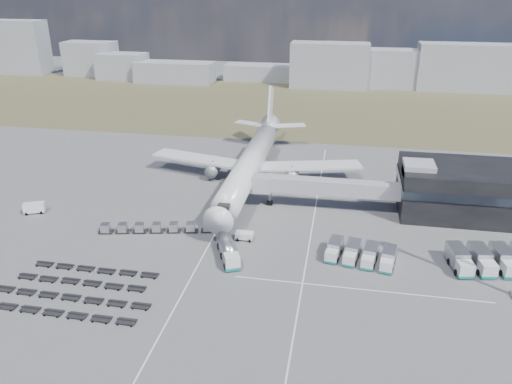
# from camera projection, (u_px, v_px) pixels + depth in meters

# --- Properties ---
(ground) EXTENTS (420.00, 420.00, 0.00)m
(ground) POSITION_uv_depth(u_px,v_px,m) (218.00, 249.00, 89.38)
(ground) COLOR #565659
(ground) RESTS_ON ground
(grass_strip) EXTENTS (420.00, 90.00, 0.01)m
(grass_strip) POSITION_uv_depth(u_px,v_px,m) (290.00, 106.00, 188.66)
(grass_strip) COLOR brown
(grass_strip) RESTS_ON ground
(lane_markings) EXTENTS (47.12, 110.00, 0.01)m
(lane_markings) POSITION_uv_depth(u_px,v_px,m) (274.00, 246.00, 90.48)
(lane_markings) COLOR silver
(lane_markings) RESTS_ON ground
(terminal) EXTENTS (30.40, 16.40, 11.00)m
(terminal) POSITION_uv_depth(u_px,v_px,m) (475.00, 190.00, 101.04)
(terminal) COLOR black
(terminal) RESTS_ON ground
(jet_bridge) EXTENTS (30.30, 3.80, 7.05)m
(jet_bridge) POSITION_uv_depth(u_px,v_px,m) (316.00, 186.00, 103.18)
(jet_bridge) COLOR #939399
(jet_bridge) RESTS_ON ground
(airliner) EXTENTS (51.59, 64.53, 17.62)m
(airliner) POSITION_uv_depth(u_px,v_px,m) (251.00, 161.00, 116.50)
(airliner) COLOR silver
(airliner) RESTS_ON ground
(skyline) EXTENTS (318.94, 23.95, 25.47)m
(skyline) POSITION_uv_depth(u_px,v_px,m) (349.00, 64.00, 218.71)
(skyline) COLOR gray
(skyline) RESTS_ON ground
(fuel_tanker) EXTENTS (6.37, 10.27, 3.26)m
(fuel_tanker) POSITION_uv_depth(u_px,v_px,m) (228.00, 249.00, 86.20)
(fuel_tanker) COLOR silver
(fuel_tanker) RESTS_ON ground
(pushback_tug) EXTENTS (3.32, 1.87, 1.49)m
(pushback_tug) POSITION_uv_depth(u_px,v_px,m) (245.00, 236.00, 92.45)
(pushback_tug) COLOR silver
(pushback_tug) RESTS_ON ground
(utility_van) EXTENTS (4.52, 3.32, 2.21)m
(utility_van) POSITION_uv_depth(u_px,v_px,m) (34.00, 208.00, 102.71)
(utility_van) COLOR silver
(utility_van) RESTS_ON ground
(catering_truck) EXTENTS (2.43, 5.90, 2.71)m
(catering_truck) POSITION_uv_depth(u_px,v_px,m) (258.00, 181.00, 115.36)
(catering_truck) COLOR silver
(catering_truck) RESTS_ON ground
(service_trucks_near) EXTENTS (12.24, 8.10, 2.52)m
(service_trucks_near) POSITION_uv_depth(u_px,v_px,m) (361.00, 254.00, 85.30)
(service_trucks_near) COLOR silver
(service_trucks_near) RESTS_ON ground
(service_trucks_far) EXTENTS (14.63, 9.61, 3.02)m
(service_trucks_far) POSITION_uv_depth(u_px,v_px,m) (493.00, 260.00, 82.97)
(service_trucks_far) COLOR silver
(service_trucks_far) RESTS_ON ground
(uld_row) EXTENTS (21.87, 6.09, 1.71)m
(uld_row) POSITION_uv_depth(u_px,v_px,m) (157.00, 228.00, 94.96)
(uld_row) COLOR black
(uld_row) RESTS_ON ground
(baggage_dollies) EXTENTS (26.36, 13.50, 0.68)m
(baggage_dollies) POSITION_uv_depth(u_px,v_px,m) (73.00, 290.00, 77.25)
(baggage_dollies) COLOR black
(baggage_dollies) RESTS_ON ground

